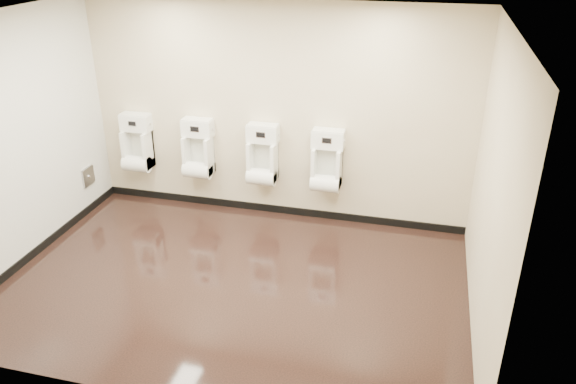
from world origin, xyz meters
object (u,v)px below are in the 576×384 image
object	(u,v)px
urinal_0	(137,147)
urinal_3	(327,165)
access_panel	(88,176)
urinal_2	(262,159)
urinal_1	(198,153)

from	to	relation	value
urinal_0	urinal_3	xyz separation A→B (m)	(2.64, 0.00, 0.00)
urinal_3	urinal_0	bearing A→B (deg)	180.00
access_panel	urinal_0	xyz separation A→B (m)	(0.55, 0.41, 0.32)
access_panel	urinal_2	size ratio (longest dim) A/B	0.32
urinal_2	urinal_3	size ratio (longest dim) A/B	1.00
urinal_1	urinal_3	distance (m)	1.74
access_panel	urinal_1	xyz separation A→B (m)	(1.45, 0.41, 0.32)
access_panel	urinal_2	world-z (taller)	urinal_2
urinal_0	urinal_1	distance (m)	0.89
urinal_2	urinal_1	bearing A→B (deg)	180.00
urinal_2	urinal_0	bearing A→B (deg)	180.00
urinal_1	urinal_2	bearing A→B (deg)	0.00
urinal_3	urinal_2	bearing A→B (deg)	180.00
urinal_0	urinal_2	world-z (taller)	same
access_panel	urinal_2	xyz separation A→B (m)	(2.34, 0.41, 0.32)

